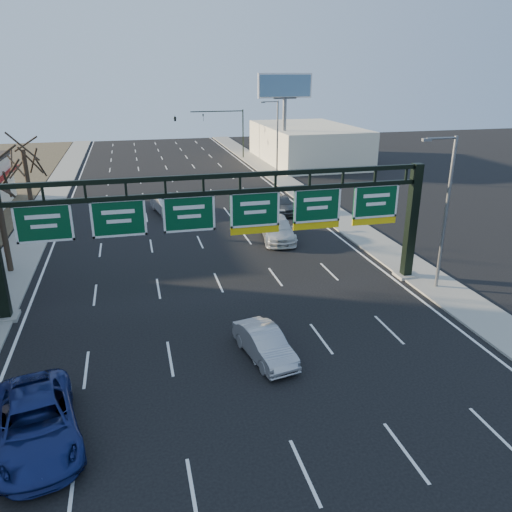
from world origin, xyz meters
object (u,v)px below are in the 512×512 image
object	(u,v)px
car_white_wagon	(277,229)
car_blue_suv	(36,423)
sign_gantry	(226,219)
car_silver_sedan	(265,344)

from	to	relation	value
car_white_wagon	car_blue_suv	bearing A→B (deg)	-118.13
sign_gantry	car_silver_sedan	xyz separation A→B (m)	(0.38, -6.98, -3.93)
sign_gantry	car_blue_suv	bearing A→B (deg)	-130.22
car_silver_sedan	car_white_wagon	xyz separation A→B (m)	(5.40, 16.24, 0.14)
car_silver_sedan	car_white_wagon	distance (m)	17.12
car_blue_suv	car_silver_sedan	distance (m)	9.79
sign_gantry	car_blue_suv	distance (m)	14.14
car_blue_suv	car_white_wagon	bearing A→B (deg)	42.09
car_blue_suv	sign_gantry	bearing A→B (deg)	38.41
car_blue_suv	car_white_wagon	world-z (taller)	car_white_wagon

